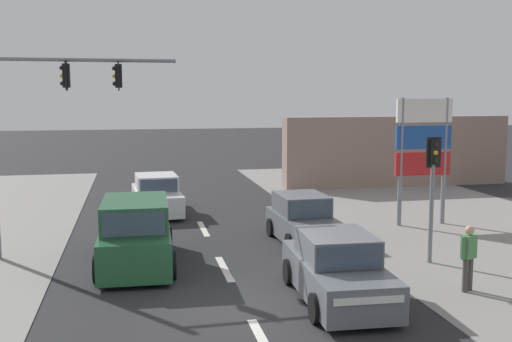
% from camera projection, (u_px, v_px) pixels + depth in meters
% --- Properties ---
extents(ground_plane, '(140.00, 140.00, 0.00)m').
position_uv_depth(ground_plane, '(245.00, 307.00, 13.38)').
color(ground_plane, '#28282B').
extents(lane_dash_mid, '(0.20, 2.40, 0.01)m').
position_uv_depth(lane_dash_mid, '(224.00, 269.00, 16.30)').
color(lane_dash_mid, silver).
rests_on(lane_dash_mid, ground).
extents(lane_dash_far, '(0.20, 2.40, 0.01)m').
position_uv_depth(lane_dash_far, '(203.00, 229.00, 21.16)').
color(lane_dash_far, silver).
rests_on(lane_dash_far, ground).
extents(traffic_signal_mast, '(5.29, 0.47, 6.00)m').
position_uv_depth(traffic_signal_mast, '(39.00, 115.00, 17.04)').
color(traffic_signal_mast, slate).
rests_on(traffic_signal_mast, ground).
extents(pedestal_signal_right_kerb, '(0.44, 0.29, 3.56)m').
position_uv_depth(pedestal_signal_right_kerb, '(433.00, 178.00, 16.53)').
color(pedestal_signal_right_kerb, slate).
rests_on(pedestal_signal_right_kerb, ground).
extents(shopping_plaza_sign, '(2.10, 0.16, 4.60)m').
position_uv_depth(shopping_plaza_sign, '(423.00, 143.00, 21.39)').
color(shopping_plaza_sign, slate).
rests_on(shopping_plaza_sign, ground).
extents(shopfront_wall_far, '(12.00, 1.00, 3.60)m').
position_uv_depth(shopfront_wall_far, '(397.00, 151.00, 30.90)').
color(shopfront_wall_far, gray).
rests_on(shopfront_wall_far, ground).
extents(suv_oncoming_near, '(2.16, 4.59, 1.90)m').
position_uv_depth(suv_oncoming_near, '(136.00, 235.00, 16.44)').
color(suv_oncoming_near, '#235633').
rests_on(suv_oncoming_near, ground).
extents(hatchback_crossing_left, '(1.87, 3.68, 1.53)m').
position_uv_depth(hatchback_crossing_left, '(303.00, 221.00, 19.16)').
color(hatchback_crossing_left, slate).
rests_on(hatchback_crossing_left, ground).
extents(sedan_kerbside_parked, '(2.08, 4.33, 1.56)m').
position_uv_depth(sedan_kerbside_parked, '(157.00, 196.00, 23.85)').
color(sedan_kerbside_parked, silver).
rests_on(sedan_kerbside_parked, ground).
extents(sedan_oncoming_mid, '(2.02, 4.30, 1.56)m').
position_uv_depth(sedan_oncoming_mid, '(337.00, 270.00, 13.77)').
color(sedan_oncoming_mid, slate).
rests_on(sedan_oncoming_mid, ground).
extents(pedestrian_at_kerb, '(0.52, 0.35, 1.63)m').
position_uv_depth(pedestrian_at_kerb, '(468.00, 255.00, 14.27)').
color(pedestrian_at_kerb, '#47423D').
rests_on(pedestrian_at_kerb, ground).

